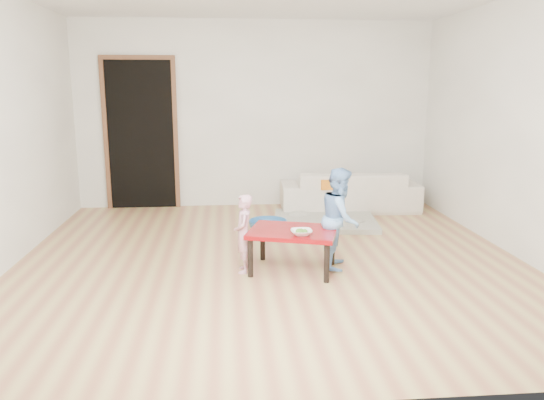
{
  "coord_description": "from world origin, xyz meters",
  "views": [
    {
      "loc": [
        -0.43,
        -5.07,
        1.71
      ],
      "look_at": [
        0.0,
        -0.2,
        0.65
      ],
      "focal_mm": 35.0,
      "sensor_mm": 36.0,
      "label": 1
    }
  ],
  "objects": [
    {
      "name": "broccoli",
      "position": [
        0.24,
        -0.53,
        0.42
      ],
      "size": [
        0.12,
        0.12,
        0.06
      ],
      "primitive_type": null,
      "color": "#2D5919",
      "rests_on": "red_table"
    },
    {
      "name": "blanket",
      "position": [
        0.81,
        1.35,
        0.03
      ],
      "size": [
        1.38,
        1.19,
        0.06
      ],
      "primitive_type": null,
      "rotation": [
        0.0,
        0.0,
        -0.11
      ],
      "color": "#BCBAA5",
      "rests_on": "floor"
    },
    {
      "name": "red_table",
      "position": [
        0.18,
        -0.35,
        0.2
      ],
      "size": [
        0.93,
        0.8,
        0.4
      ],
      "primitive_type": null,
      "rotation": [
        0.0,
        0.0,
        -0.3
      ],
      "color": "maroon",
      "rests_on": "floor"
    },
    {
      "name": "bowl",
      "position": [
        0.24,
        -0.53,
        0.42
      ],
      "size": [
        0.19,
        0.19,
        0.05
      ],
      "primitive_type": "imported",
      "color": "white",
      "rests_on": "red_table"
    },
    {
      "name": "child_pink",
      "position": [
        -0.28,
        -0.34,
        0.37
      ],
      "size": [
        0.18,
        0.27,
        0.73
      ],
      "primitive_type": "imported",
      "rotation": [
        0.0,
        0.0,
        -1.61
      ],
      "color": "#D26084",
      "rests_on": "floor"
    },
    {
      "name": "right_wall",
      "position": [
        2.5,
        0.0,
        1.3
      ],
      "size": [
        0.02,
        5.0,
        2.6
      ],
      "primitive_type": "cube",
      "color": "white",
      "rests_on": "floor"
    },
    {
      "name": "basin",
      "position": [
        0.06,
        1.0,
        0.07
      ],
      "size": [
        0.45,
        0.45,
        0.14
      ],
      "primitive_type": "imported",
      "color": "#2A65A0",
      "rests_on": "floor"
    },
    {
      "name": "child_blue",
      "position": [
        0.64,
        -0.28,
        0.48
      ],
      "size": [
        0.49,
        0.55,
        0.96
      ],
      "primitive_type": "imported",
      "rotation": [
        0.0,
        0.0,
        1.26
      ],
      "color": "#64A4E8",
      "rests_on": "floor"
    },
    {
      "name": "doorway",
      "position": [
        -1.6,
        2.48,
        1.02
      ],
      "size": [
        1.02,
        0.08,
        2.11
      ],
      "primitive_type": null,
      "color": "brown",
      "rests_on": "back_wall"
    },
    {
      "name": "back_wall",
      "position": [
        0.0,
        2.5,
        1.3
      ],
      "size": [
        5.0,
        0.02,
        2.6
      ],
      "primitive_type": "cube",
      "color": "white",
      "rests_on": "floor"
    },
    {
      "name": "cushion",
      "position": [
        1.02,
        1.93,
        0.43
      ],
      "size": [
        0.58,
        0.53,
        0.13
      ],
      "primitive_type": "cube",
      "rotation": [
        0.0,
        0.0,
        0.19
      ],
      "color": "orange",
      "rests_on": "sofa"
    },
    {
      "name": "floor",
      "position": [
        0.0,
        0.0,
        0.0
      ],
      "size": [
        5.0,
        5.0,
        0.01
      ],
      "primitive_type": "cube",
      "color": "#A56946",
      "rests_on": "ground"
    },
    {
      "name": "sofa",
      "position": [
        1.28,
        2.05,
        0.28
      ],
      "size": [
        1.92,
        0.81,
        0.55
      ],
      "primitive_type": "imported",
      "rotation": [
        0.0,
        0.0,
        3.1
      ],
      "color": "beige",
      "rests_on": "floor"
    }
  ]
}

